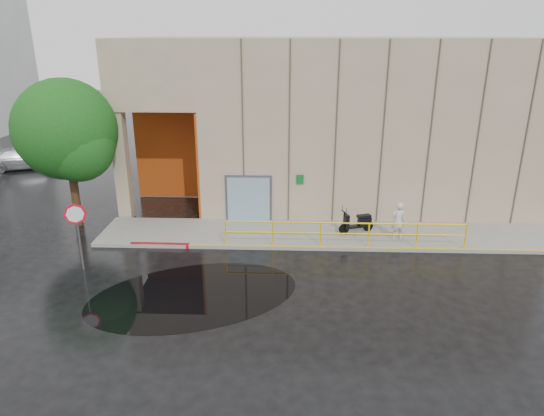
{
  "coord_description": "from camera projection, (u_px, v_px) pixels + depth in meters",
  "views": [
    {
      "loc": [
        2.05,
        -14.68,
        8.22
      ],
      "look_at": [
        1.37,
        3.0,
        1.8
      ],
      "focal_mm": 32.0,
      "sensor_mm": 36.0,
      "label": 1
    }
  ],
  "objects": [
    {
      "name": "building",
      "position": [
        349.0,
        114.0,
        25.36
      ],
      "size": [
        20.0,
        10.17,
        8.0
      ],
      "color": "tan",
      "rests_on": "ground"
    },
    {
      "name": "tree_near",
      "position": [
        69.0,
        134.0,
        20.52
      ],
      "size": [
        4.3,
        4.3,
        6.5
      ],
      "rotation": [
        0.0,
        0.0,
        0.05
      ],
      "color": "#311E10",
      "rests_on": "ground"
    },
    {
      "name": "stop_sign",
      "position": [
        77.0,
        222.0,
        17.17
      ],
      "size": [
        0.75,
        0.29,
        2.58
      ],
      "rotation": [
        0.0,
        0.0,
        -0.06
      ],
      "color": "#5B5B60",
      "rests_on": "ground"
    },
    {
      "name": "red_curb",
      "position": [
        160.0,
        245.0,
        19.66
      ],
      "size": [
        2.4,
        0.2,
        0.18
      ],
      "primitive_type": "cube",
      "rotation": [
        0.0,
        0.0,
        -0.01
      ],
      "color": "maroon",
      "rests_on": "ground"
    },
    {
      "name": "guardrail",
      "position": [
        345.0,
        234.0,
        19.24
      ],
      "size": [
        9.56,
        0.06,
        1.03
      ],
      "color": "yellow",
      "rests_on": "sidewalk"
    },
    {
      "name": "car_c",
      "position": [
        23.0,
        158.0,
        30.93
      ],
      "size": [
        4.95,
        3.58,
        1.33
      ],
      "primitive_type": "imported",
      "rotation": [
        0.0,
        0.0,
        1.99
      ],
      "color": "#B6B8BE",
      "rests_on": "ground"
    },
    {
      "name": "ground",
      "position": [
        229.0,
        286.0,
        16.66
      ],
      "size": [
        120.0,
        120.0,
        0.0
      ],
      "primitive_type": "plane",
      "color": "black",
      "rests_on": "ground"
    },
    {
      "name": "sidewalk",
      "position": [
        335.0,
        235.0,
        20.72
      ],
      "size": [
        20.0,
        3.0,
        0.15
      ],
      "primitive_type": "cube",
      "color": "gray",
      "rests_on": "ground"
    },
    {
      "name": "scooter",
      "position": [
        357.0,
        217.0,
        20.55
      ],
      "size": [
        1.62,
        0.98,
        1.22
      ],
      "rotation": [
        0.0,
        0.0,
        0.33
      ],
      "color": "black",
      "rests_on": "sidewalk"
    },
    {
      "name": "person",
      "position": [
        398.0,
        221.0,
        19.83
      ],
      "size": [
        0.65,
        0.49,
        1.6
      ],
      "primitive_type": "imported",
      "rotation": [
        0.0,
        0.0,
        3.35
      ],
      "color": "silver",
      "rests_on": "sidewalk"
    },
    {
      "name": "puddle",
      "position": [
        194.0,
        294.0,
        16.13
      ],
      "size": [
        8.12,
        6.56,
        0.01
      ],
      "primitive_type": "cube",
      "rotation": [
        0.0,
        0.0,
        0.37
      ],
      "color": "black",
      "rests_on": "ground"
    }
  ]
}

